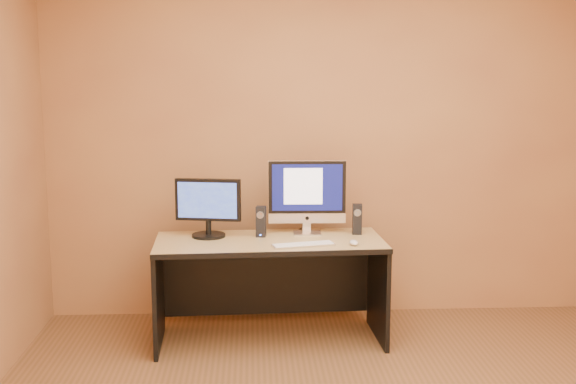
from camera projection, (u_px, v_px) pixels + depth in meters
name	position (u px, v px, depth m)	size (l,w,h in m)	color
walls	(372.00, 178.00, 3.21)	(4.00, 4.00, 2.60)	#A17141
desk	(270.00, 291.00, 4.74)	(1.48, 0.65, 0.68)	tan
imac	(307.00, 197.00, 4.84)	(0.53, 0.19, 0.51)	#B8B7BC
second_monitor	(208.00, 208.00, 4.75)	(0.44, 0.22, 0.39)	black
speaker_left	(261.00, 221.00, 4.78)	(0.06, 0.07, 0.20)	black
speaker_right	(357.00, 219.00, 4.85)	(0.06, 0.07, 0.20)	black
keyboard	(303.00, 245.00, 4.53)	(0.40, 0.11, 0.02)	silver
mouse	(354.00, 242.00, 4.56)	(0.05, 0.09, 0.03)	silver
cable_a	(312.00, 230.00, 4.96)	(0.01, 0.01, 0.20)	black
cable_b	(299.00, 230.00, 4.97)	(0.01, 0.01, 0.17)	black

